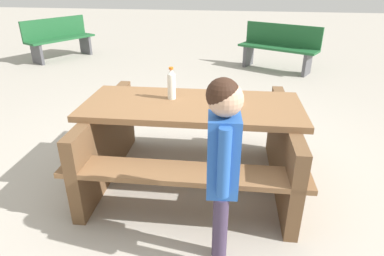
# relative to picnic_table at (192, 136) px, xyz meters

# --- Properties ---
(ground_plane) EXTENTS (30.00, 30.00, 0.00)m
(ground_plane) POSITION_rel_picnic_table_xyz_m (0.00, 0.00, -0.44)
(ground_plane) COLOR #ADA599
(ground_plane) RESTS_ON ground
(picnic_table) EXTENTS (1.86, 1.47, 0.75)m
(picnic_table) POSITION_rel_picnic_table_xyz_m (0.00, 0.00, 0.00)
(picnic_table) COLOR brown
(picnic_table) RESTS_ON ground
(soda_bottle) EXTENTS (0.07, 0.07, 0.27)m
(soda_bottle) POSITION_rel_picnic_table_xyz_m (-0.19, 0.09, 0.43)
(soda_bottle) COLOR silver
(soda_bottle) RESTS_ON picnic_table
(hotdog_tray) EXTENTS (0.19, 0.13, 0.08)m
(hotdog_tray) POSITION_rel_picnic_table_xyz_m (0.32, 0.04, 0.34)
(hotdog_tray) COLOR white
(hotdog_tray) RESTS_ON picnic_table
(child_in_coat) EXTENTS (0.20, 0.31, 1.25)m
(child_in_coat) POSITION_rel_picnic_table_xyz_m (0.32, -0.92, 0.36)
(child_in_coat) COLOR #3F334C
(child_in_coat) RESTS_ON ground
(park_bench_near) EXTENTS (1.52, 1.03, 0.85)m
(park_bench_near) POSITION_rel_picnic_table_xyz_m (1.06, 4.04, 0.00)
(park_bench_near) COLOR #1E592D
(park_bench_near) RESTS_ON ground
(park_bench_mid) EXTENTS (1.05, 1.51, 0.85)m
(park_bench_mid) POSITION_rel_picnic_table_xyz_m (-3.59, 4.27, 0.00)
(park_bench_mid) COLOR #1E592D
(park_bench_mid) RESTS_ON ground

